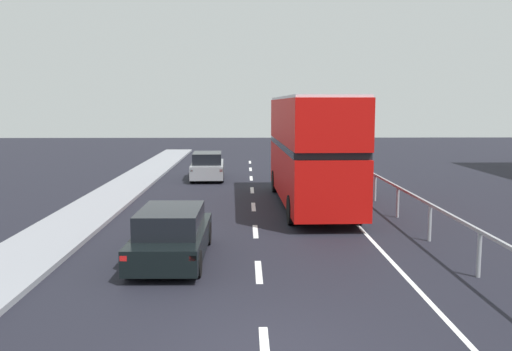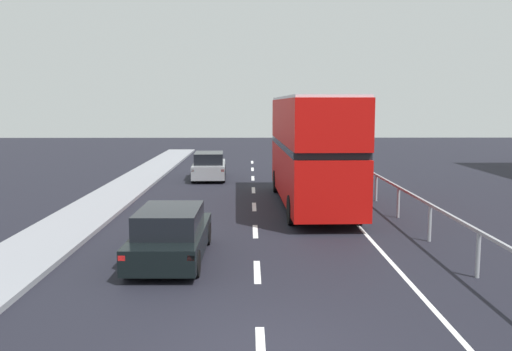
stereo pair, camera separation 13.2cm
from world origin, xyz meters
name	(u,v)px [view 2 (the right image)]	position (x,y,z in m)	size (l,w,h in m)	color
ground_plane	(261,351)	(0.00, 0.00, -0.05)	(75.91, 120.00, 0.10)	black
lane_paint_markings	(322,229)	(2.16, 8.86, 0.00)	(3.58, 46.00, 0.01)	silver
bridge_side_railing	(413,201)	(5.12, 9.00, 0.91)	(0.10, 42.00, 1.13)	#95969D
double_decker_bus_red	(312,148)	(2.27, 13.11, 2.31)	(2.71, 10.18, 4.33)	#BF0D09
hatchback_car_near	(171,235)	(-2.22, 5.38, 0.66)	(1.81, 4.50, 1.38)	black
sedan_car_ahead	(209,166)	(-2.38, 21.38, 0.70)	(1.89, 4.52, 1.46)	gray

